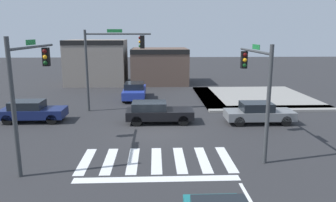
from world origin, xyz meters
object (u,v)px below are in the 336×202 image
at_px(car_black, 157,112).
at_px(car_blue, 135,91).
at_px(traffic_signal_southeast, 256,77).
at_px(car_navy, 32,111).
at_px(traffic_signal_southwest, 30,76).
at_px(car_gray, 258,113).
at_px(traffic_signal_northwest, 110,55).

bearing_deg(car_black, car_blue, 103.93).
height_order(traffic_signal_southeast, car_black, traffic_signal_southeast).
relative_size(traffic_signal_southeast, car_navy, 1.29).
distance_m(traffic_signal_southwest, car_black, 8.85).
xyz_separation_m(traffic_signal_southeast, traffic_signal_southwest, (-10.58, -0.92, 0.21)).
bearing_deg(traffic_signal_southwest, traffic_signal_southeast, -85.06).
distance_m(traffic_signal_southeast, car_blue, 14.88).
distance_m(traffic_signal_southwest, car_gray, 13.93).
relative_size(car_gray, car_black, 1.01).
bearing_deg(car_navy, car_gray, -3.90).
height_order(car_gray, car_black, car_black).
bearing_deg(traffic_signal_northwest, traffic_signal_southwest, -103.95).
bearing_deg(car_gray, traffic_signal_southwest, -155.89).
bearing_deg(car_blue, car_black, 13.93).
height_order(car_gray, car_blue, car_blue).
bearing_deg(car_blue, traffic_signal_southwest, -15.28).
distance_m(traffic_signal_northwest, car_navy, 6.69).
height_order(traffic_signal_southwest, car_gray, traffic_signal_southwest).
bearing_deg(car_navy, car_blue, 48.66).
relative_size(car_gray, car_navy, 1.06).
relative_size(car_gray, car_blue, 0.94).
bearing_deg(traffic_signal_southwest, car_blue, -15.28).
distance_m(traffic_signal_southeast, traffic_signal_southwest, 10.63).
xyz_separation_m(traffic_signal_northwest, traffic_signal_southwest, (-2.33, -9.39, -0.32)).
relative_size(traffic_signal_southwest, car_gray, 1.29).
bearing_deg(traffic_signal_southeast, car_blue, 27.84).
bearing_deg(car_gray, car_navy, 176.10).
bearing_deg(traffic_signal_northwest, car_black, -45.51).
xyz_separation_m(car_gray, car_navy, (-14.98, 1.02, 0.02)).
relative_size(traffic_signal_northwest, car_navy, 1.46).
bearing_deg(traffic_signal_southwest, traffic_signal_northwest, -13.95).
xyz_separation_m(traffic_signal_northwest, car_navy, (-4.94, -2.84, -3.51)).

